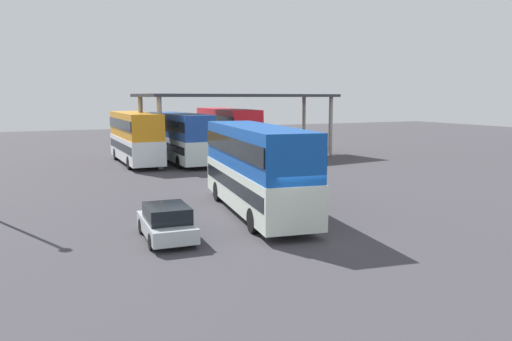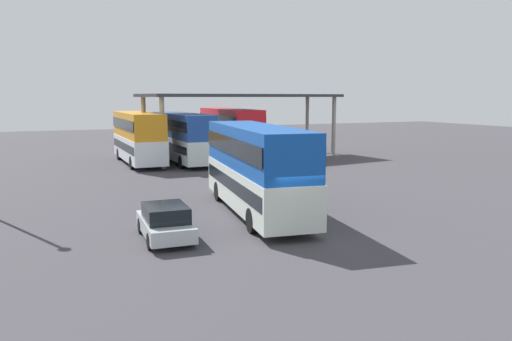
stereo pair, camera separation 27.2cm
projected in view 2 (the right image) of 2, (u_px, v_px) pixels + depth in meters
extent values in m
plane|color=#3E3C41|center=(295.00, 236.00, 19.61)|extent=(140.00, 140.00, 0.00)
cube|color=silver|center=(256.00, 187.00, 23.26)|extent=(3.90, 10.74, 1.77)
cube|color=#1049A8|center=(256.00, 147.00, 22.99)|extent=(3.79, 10.52, 1.92)
cube|color=black|center=(256.00, 182.00, 23.23)|extent=(3.87, 10.33, 0.60)
cube|color=black|center=(256.00, 145.00, 22.98)|extent=(3.87, 10.33, 0.77)
cube|color=black|center=(230.00, 166.00, 28.16)|extent=(2.06, 0.39, 1.06)
cube|color=orange|center=(230.00, 151.00, 28.04)|extent=(1.70, 0.32, 0.36)
cylinder|color=black|center=(218.00, 191.00, 26.16)|extent=(0.42, 1.03, 1.00)
cylinder|color=black|center=(259.00, 189.00, 26.76)|extent=(0.42, 1.03, 1.00)
cylinder|color=black|center=(252.00, 220.00, 19.97)|extent=(0.42, 1.03, 1.00)
cylinder|color=black|center=(304.00, 217.00, 20.57)|extent=(0.42, 1.03, 1.00)
cube|color=#B6C1C3|center=(165.00, 226.00, 19.09)|extent=(1.87, 3.85, 0.55)
cube|color=black|center=(166.00, 213.00, 18.84)|extent=(1.64, 2.15, 0.58)
cylinder|color=black|center=(141.00, 226.00, 19.94)|extent=(0.24, 0.61, 0.60)
cylinder|color=black|center=(178.00, 222.00, 20.46)|extent=(0.24, 0.61, 0.60)
cylinder|color=black|center=(150.00, 241.00, 17.79)|extent=(0.24, 0.61, 0.60)
cylinder|color=black|center=(192.00, 237.00, 18.31)|extent=(0.24, 0.61, 0.60)
cube|color=white|center=(139.00, 148.00, 40.64)|extent=(2.58, 10.29, 1.80)
cube|color=orange|center=(138.00, 125.00, 40.37)|extent=(2.50, 10.08, 1.95)
cube|color=black|center=(139.00, 145.00, 40.61)|extent=(2.61, 9.88, 0.61)
cube|color=black|center=(138.00, 124.00, 40.36)|extent=(2.61, 9.88, 0.78)
cube|color=black|center=(128.00, 140.00, 45.21)|extent=(2.09, 0.12, 1.08)
cube|color=orange|center=(128.00, 130.00, 45.09)|extent=(1.72, 0.10, 0.36)
cylinder|color=black|center=(119.00, 154.00, 43.20)|extent=(0.29, 1.00, 1.00)
cylinder|color=black|center=(145.00, 153.00, 44.08)|extent=(0.29, 1.00, 1.00)
cylinder|color=black|center=(132.00, 163.00, 37.43)|extent=(0.29, 1.00, 1.00)
cylinder|color=black|center=(162.00, 161.00, 38.30)|extent=(0.29, 1.00, 1.00)
cube|color=silver|center=(183.00, 148.00, 41.33)|extent=(2.42, 10.97, 1.76)
cube|color=#1D449A|center=(182.00, 125.00, 41.06)|extent=(2.35, 10.75, 1.91)
cube|color=black|center=(183.00, 145.00, 41.30)|extent=(2.46, 10.53, 0.60)
cube|color=black|center=(182.00, 124.00, 41.05)|extent=(2.46, 10.53, 0.76)
cube|color=black|center=(166.00, 139.00, 46.20)|extent=(2.05, 0.10, 1.06)
cube|color=orange|center=(166.00, 130.00, 46.07)|extent=(1.69, 0.08, 0.36)
cylinder|color=black|center=(160.00, 153.00, 44.07)|extent=(0.28, 1.00, 1.00)
cylinder|color=black|center=(184.00, 152.00, 44.95)|extent=(0.28, 1.00, 1.00)
cylinder|color=black|center=(182.00, 162.00, 37.93)|extent=(0.28, 1.00, 1.00)
cylinder|color=black|center=(209.00, 160.00, 38.81)|extent=(0.28, 1.00, 1.00)
cube|color=orange|center=(230.00, 143.00, 44.99)|extent=(3.19, 11.46, 1.90)
cube|color=red|center=(230.00, 120.00, 44.70)|extent=(3.10, 11.23, 2.05)
cube|color=black|center=(230.00, 140.00, 44.95)|extent=(3.20, 11.01, 0.64)
cube|color=black|center=(230.00, 119.00, 44.69)|extent=(3.20, 11.01, 0.82)
cube|color=black|center=(212.00, 135.00, 50.13)|extent=(2.17, 0.22, 1.14)
cube|color=orange|center=(212.00, 126.00, 50.00)|extent=(1.79, 0.18, 0.36)
cylinder|color=black|center=(207.00, 148.00, 47.94)|extent=(0.34, 1.01, 1.00)
cylinder|color=black|center=(230.00, 147.00, 48.76)|extent=(0.34, 1.01, 1.00)
cylinder|color=black|center=(230.00, 156.00, 41.45)|extent=(0.34, 1.01, 1.00)
cylinder|color=black|center=(256.00, 155.00, 42.26)|extent=(0.34, 1.01, 1.00)
cube|color=#33353A|center=(245.00, 96.00, 43.05)|extent=(18.33, 7.54, 0.25)
cylinder|color=#9E9B93|center=(307.00, 124.00, 49.47)|extent=(0.36, 0.36, 5.34)
cylinder|color=#9E9B93|center=(334.00, 126.00, 46.12)|extent=(0.36, 0.36, 5.34)
cylinder|color=#9E9B93|center=(144.00, 130.00, 40.78)|extent=(0.36, 0.36, 5.34)
cylinder|color=#9E9B93|center=(162.00, 133.00, 37.44)|extent=(0.36, 0.36, 5.34)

